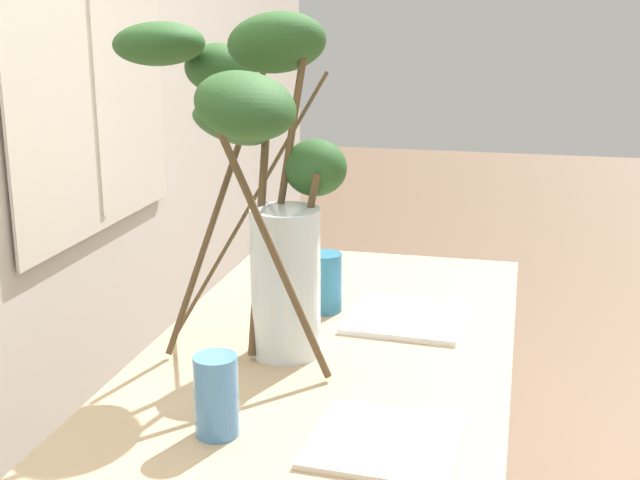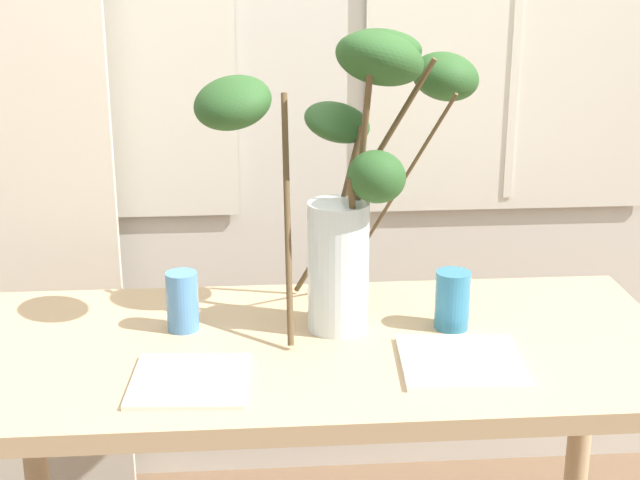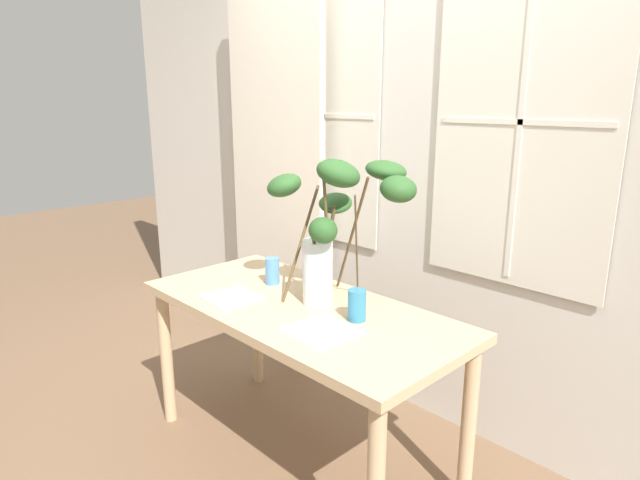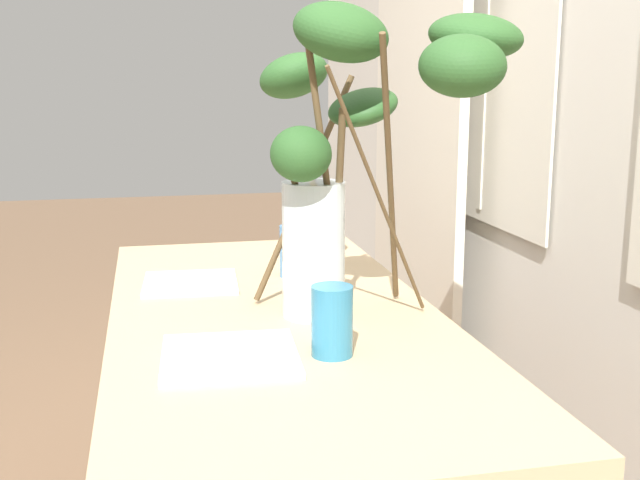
{
  "view_description": "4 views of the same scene",
  "coord_description": "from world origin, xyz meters",
  "px_view_note": "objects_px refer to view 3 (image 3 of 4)",
  "views": [
    {
      "loc": [
        -1.47,
        -0.35,
        1.43
      ],
      "look_at": [
        0.08,
        0.02,
        0.99
      ],
      "focal_mm": 48.89,
      "sensor_mm": 36.0,
      "label": 1
    },
    {
      "loc": [
        -0.15,
        -1.83,
        1.6
      ],
      "look_at": [
        0.0,
        0.13,
        0.96
      ],
      "focal_mm": 52.91,
      "sensor_mm": 36.0,
      "label": 2
    },
    {
      "loc": [
        1.66,
        -1.48,
        1.65
      ],
      "look_at": [
        0.03,
        0.1,
        1.05
      ],
      "focal_mm": 30.25,
      "sensor_mm": 36.0,
      "label": 3
    },
    {
      "loc": [
        1.62,
        -0.26,
        1.27
      ],
      "look_at": [
        -0.04,
        0.11,
        0.91
      ],
      "focal_mm": 44.03,
      "sensor_mm": 36.0,
      "label": 4
    }
  ],
  "objects_px": {
    "dining_table": "(299,325)",
    "plate_square_right": "(321,330)",
    "drinking_glass_blue_left": "(272,271)",
    "plate_square_left": "(232,298)",
    "vase_with_branches": "(337,215)",
    "drinking_glass_blue_right": "(357,305)"
  },
  "relations": [
    {
      "from": "drinking_glass_blue_right",
      "to": "plate_square_left",
      "type": "bearing_deg",
      "value": -158.14
    },
    {
      "from": "dining_table",
      "to": "vase_with_branches",
      "type": "xyz_separation_m",
      "value": [
        0.08,
        0.15,
        0.49
      ]
    },
    {
      "from": "vase_with_branches",
      "to": "drinking_glass_blue_left",
      "type": "relative_size",
      "value": 5.21
    },
    {
      "from": "dining_table",
      "to": "drinking_glass_blue_left",
      "type": "bearing_deg",
      "value": 162.32
    },
    {
      "from": "plate_square_right",
      "to": "drinking_glass_blue_left",
      "type": "bearing_deg",
      "value": 158.68
    },
    {
      "from": "drinking_glass_blue_left",
      "to": "drinking_glass_blue_right",
      "type": "xyz_separation_m",
      "value": [
        0.59,
        -0.04,
        -0.0
      ]
    },
    {
      "from": "plate_square_left",
      "to": "plate_square_right",
      "type": "bearing_deg",
      "value": 4.22
    },
    {
      "from": "dining_table",
      "to": "vase_with_branches",
      "type": "bearing_deg",
      "value": 60.7
    },
    {
      "from": "plate_square_right",
      "to": "dining_table",
      "type": "bearing_deg",
      "value": 154.87
    },
    {
      "from": "plate_square_left",
      "to": "drinking_glass_blue_left",
      "type": "bearing_deg",
      "value": 96.01
    },
    {
      "from": "plate_square_left",
      "to": "plate_square_right",
      "type": "height_order",
      "value": "plate_square_right"
    },
    {
      "from": "dining_table",
      "to": "drinking_glass_blue_left",
      "type": "xyz_separation_m",
      "value": [
        -0.3,
        0.1,
        0.16
      ]
    },
    {
      "from": "drinking_glass_blue_right",
      "to": "plate_square_right",
      "type": "bearing_deg",
      "value": -95.78
    },
    {
      "from": "dining_table",
      "to": "plate_square_left",
      "type": "bearing_deg",
      "value": -148.33
    },
    {
      "from": "dining_table",
      "to": "plate_square_right",
      "type": "distance_m",
      "value": 0.32
    },
    {
      "from": "vase_with_branches",
      "to": "drinking_glass_blue_left",
      "type": "distance_m",
      "value": 0.51
    },
    {
      "from": "drinking_glass_blue_left",
      "to": "plate_square_left",
      "type": "bearing_deg",
      "value": -83.99
    },
    {
      "from": "dining_table",
      "to": "drinking_glass_blue_left",
      "type": "relative_size",
      "value": 11.51
    },
    {
      "from": "vase_with_branches",
      "to": "plate_square_left",
      "type": "xyz_separation_m",
      "value": [
        -0.36,
        -0.32,
        -0.39
      ]
    },
    {
      "from": "dining_table",
      "to": "plate_square_left",
      "type": "xyz_separation_m",
      "value": [
        -0.27,
        -0.17,
        0.1
      ]
    },
    {
      "from": "drinking_glass_blue_left",
      "to": "plate_square_left",
      "type": "distance_m",
      "value": 0.27
    },
    {
      "from": "vase_with_branches",
      "to": "dining_table",
      "type": "bearing_deg",
      "value": -119.3
    }
  ]
}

